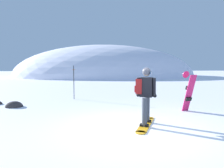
# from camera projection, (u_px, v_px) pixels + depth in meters

# --- Properties ---
(ground_plane) EXTENTS (300.00, 300.00, 0.00)m
(ground_plane) POSITION_uv_depth(u_px,v_px,m) (136.00, 128.00, 5.35)
(ground_plane) COLOR white
(ridge_peak_main) EXTENTS (41.14, 37.02, 14.28)m
(ridge_peak_main) POSITION_uv_depth(u_px,v_px,m) (106.00, 76.00, 45.86)
(ridge_peak_main) COLOR white
(ridge_peak_main) RESTS_ON ground
(snowboarder_main) EXTENTS (1.18, 1.56, 1.71)m
(snowboarder_main) POSITION_uv_depth(u_px,v_px,m) (145.00, 94.00, 5.58)
(snowboarder_main) COLOR orange
(snowboarder_main) RESTS_ON ground
(spare_snowboard) EXTENTS (0.28, 0.52, 1.59)m
(spare_snowboard) POSITION_uv_depth(u_px,v_px,m) (189.00, 91.00, 7.28)
(spare_snowboard) COLOR #D11E5B
(spare_snowboard) RESTS_ON ground
(piste_marker_near) EXTENTS (0.20, 0.20, 1.89)m
(piste_marker_near) POSITION_uv_depth(u_px,v_px,m) (74.00, 80.00, 10.35)
(piste_marker_near) COLOR black
(piste_marker_near) RESTS_ON ground
(rock_mid) EXTENTS (0.73, 0.62, 0.51)m
(rock_mid) POSITION_uv_depth(u_px,v_px,m) (14.00, 107.00, 8.28)
(rock_mid) COLOR #383333
(rock_mid) RESTS_ON ground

